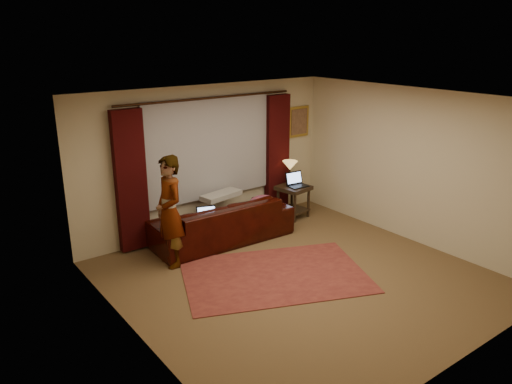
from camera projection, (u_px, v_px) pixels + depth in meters
floor at (299, 278)px, 7.33m from camera, size 5.00×5.00×0.01m
ceiling at (305, 100)px, 6.52m from camera, size 5.00×5.00×0.02m
wall_back at (208, 159)px, 8.83m from camera, size 5.00×0.02×2.60m
wall_front at (468, 256)px, 5.02m from camera, size 5.00×0.02×2.60m
wall_left at (133, 236)px, 5.50m from camera, size 0.02×5.00×2.60m
wall_right at (413, 166)px, 8.35m from camera, size 0.02×5.00×2.60m
sheer_curtain at (209, 148)px, 8.72m from camera, size 2.50×0.05×1.80m
drape_left at (131, 181)px, 7.93m from camera, size 0.50×0.14×2.30m
drape_right at (277, 155)px, 9.64m from camera, size 0.50×0.14×2.30m
curtain_rod at (209, 98)px, 8.41m from camera, size 0.04×0.04×3.40m
picture_frame at (298, 122)px, 9.86m from camera, size 0.50×0.04×0.60m
sofa at (222, 214)px, 8.49m from camera, size 2.46×1.13×0.98m
throw_blanket at (221, 181)px, 8.66m from camera, size 0.80×0.44×0.09m
clothing_pile at (262, 202)px, 8.79m from camera, size 0.56×0.48×0.20m
laptop_sofa at (208, 216)px, 8.08m from camera, size 0.42×0.44×0.23m
area_rug at (275, 275)px, 7.40m from camera, size 3.14×2.66×0.01m
end_table at (293, 202)px, 9.64m from camera, size 0.63×0.63×0.63m
tiffany_lamp at (290, 173)px, 9.59m from camera, size 0.39×0.39×0.47m
laptop_table at (298, 180)px, 9.48m from camera, size 0.39×0.42×0.27m
person at (170, 212)px, 7.50m from camera, size 0.55×0.55×1.73m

